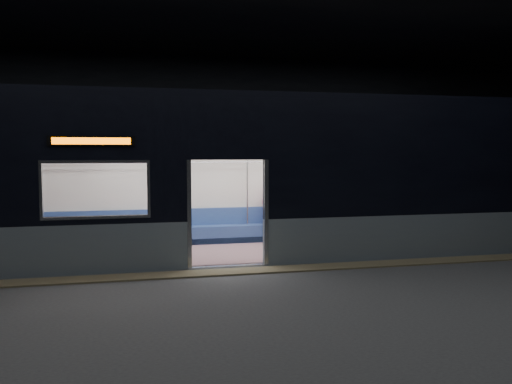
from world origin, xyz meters
name	(u,v)px	position (x,y,z in m)	size (l,w,h in m)	color
station_floor	(239,280)	(0.00, 0.00, -0.01)	(24.00, 14.00, 0.01)	#47494C
station_envelope	(239,64)	(0.00, 0.00, 3.66)	(24.00, 14.00, 5.00)	black
tactile_strip	(233,272)	(0.00, 0.55, 0.01)	(22.80, 0.50, 0.03)	#8C7F59
metro_car	(215,168)	(0.00, 2.54, 1.85)	(18.00, 3.04, 3.35)	gray
passenger	(274,208)	(1.60, 3.55, 0.84)	(0.46, 0.77, 1.47)	black
handbag	(276,215)	(1.57, 3.30, 0.71)	(0.33, 0.28, 0.16)	black
transit_map	(397,179)	(5.00, 3.85, 1.49)	(1.05, 0.03, 0.68)	white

